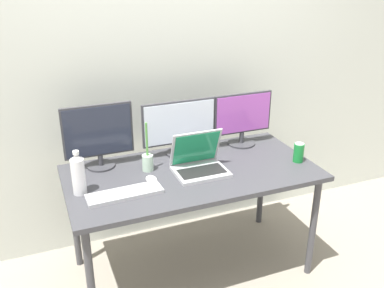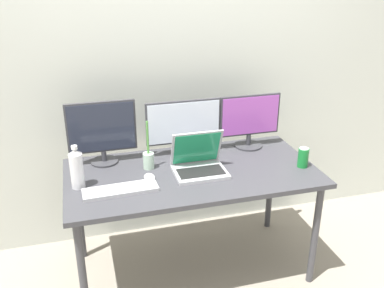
{
  "view_description": "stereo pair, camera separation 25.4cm",
  "coord_description": "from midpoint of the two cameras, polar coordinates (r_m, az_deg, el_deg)",
  "views": [
    {
      "loc": [
        -0.87,
        -2.19,
        1.93
      ],
      "look_at": [
        0.0,
        0.0,
        0.92
      ],
      "focal_mm": 40.0,
      "sensor_mm": 36.0,
      "label": 1
    },
    {
      "loc": [
        -0.63,
        -2.27,
        1.93
      ],
      "look_at": [
        0.0,
        0.0,
        0.92
      ],
      "focal_mm": 40.0,
      "sensor_mm": 36.0,
      "label": 2
    }
  ],
  "objects": [
    {
      "name": "laptop_silver",
      "position": [
        2.6,
        -1.89,
        -2.53
      ],
      "size": [
        0.32,
        0.25,
        0.26
      ],
      "color": "#B7B7BC",
      "rests_on": "work_desk"
    },
    {
      "name": "monitor_center",
      "position": [
        2.79,
        -4.31,
        2.39
      ],
      "size": [
        0.5,
        0.18,
        0.37
      ],
      "color": "#38383D",
      "rests_on": "work_desk"
    },
    {
      "name": "mouse_by_keyboard",
      "position": [
        2.52,
        -8.33,
        -4.75
      ],
      "size": [
        0.07,
        0.1,
        0.03
      ],
      "primitive_type": "ellipsoid",
      "rotation": [
        0.0,
        0.0,
        0.09
      ],
      "color": "silver",
      "rests_on": "work_desk"
    },
    {
      "name": "soda_can_near_keyboard",
      "position": [
        2.78,
        11.53,
        -1.18
      ],
      "size": [
        0.07,
        0.07,
        0.13
      ],
      "color": "#197F33",
      "rests_on": "work_desk"
    },
    {
      "name": "ground_plane",
      "position": [
        3.04,
        -2.49,
        -16.2
      ],
      "size": [
        16.0,
        16.0,
        0.0
      ],
      "primitive_type": "plane",
      "color": "gray"
    },
    {
      "name": "monitor_right",
      "position": [
        2.95,
        4.33,
        3.49
      ],
      "size": [
        0.42,
        0.19,
        0.37
      ],
      "color": "#38383D",
      "rests_on": "work_desk"
    },
    {
      "name": "monitor_left",
      "position": [
        2.69,
        -15.06,
        1.17
      ],
      "size": [
        0.43,
        0.17,
        0.41
      ],
      "color": "#38383D",
      "rests_on": "work_desk"
    },
    {
      "name": "wall_back",
      "position": [
        2.98,
        -6.76,
        10.88
      ],
      "size": [
        7.0,
        0.08,
        2.6
      ],
      "primitive_type": "cube",
      "color": "silver",
      "rests_on": "ground"
    },
    {
      "name": "keyboard_main",
      "position": [
        2.42,
        -11.97,
        -6.57
      ],
      "size": [
        0.42,
        0.15,
        0.02
      ],
      "primitive_type": "cube",
      "rotation": [
        0.0,
        0.0,
        0.04
      ],
      "color": "#B2B2B7",
      "rests_on": "work_desk"
    },
    {
      "name": "water_bottle",
      "position": [
        2.45,
        -17.84,
        -3.92
      ],
      "size": [
        0.08,
        0.08,
        0.26
      ],
      "color": "silver",
      "rests_on": "work_desk"
    },
    {
      "name": "work_desk",
      "position": [
        2.66,
        -2.74,
        -4.9
      ],
      "size": [
        1.53,
        0.77,
        0.74
      ],
      "color": "#424247",
      "rests_on": "ground"
    },
    {
      "name": "bamboo_vase",
      "position": [
        2.64,
        -8.69,
        -2.31
      ],
      "size": [
        0.07,
        0.07,
        0.31
      ],
      "color": "#B2D1B7",
      "rests_on": "work_desk"
    }
  ]
}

